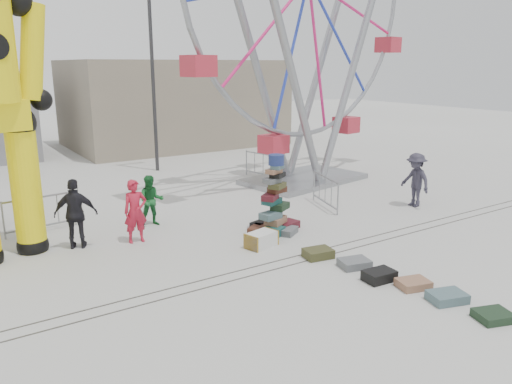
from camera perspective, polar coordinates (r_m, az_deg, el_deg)
ground at (r=11.18m, az=0.11°, el=-10.87°), size 90.00×90.00×0.00m
track_line_near at (r=11.64m, az=-1.53°, el=-9.79°), size 40.00×0.04×0.01m
track_line_far at (r=11.95m, az=-2.55°, el=-9.12°), size 40.00×0.04×0.01m
building_right at (r=31.18m, az=-9.46°, el=10.03°), size 12.00×8.00×5.00m
lamp_post_right at (r=23.13m, az=-11.52°, el=13.40°), size 1.41×0.25×8.00m
suitcase_tower at (r=14.54m, az=2.10°, el=-2.11°), size 1.74×1.52×2.29m
ferris_wheel at (r=20.61m, az=5.96°, el=20.33°), size 11.98×3.77×14.06m
steamer_trunk at (r=13.46m, az=0.62°, el=-5.45°), size 0.95×0.68×0.40m
row_case_0 at (r=12.85m, az=7.12°, el=-6.96°), size 0.79×0.63×0.23m
row_case_1 at (r=12.42m, az=11.19°, el=-7.99°), size 0.82×0.69×0.19m
row_case_2 at (r=11.80m, az=13.90°, el=-9.26°), size 0.75×0.53×0.24m
row_case_3 at (r=11.66m, az=17.53°, el=-9.97°), size 0.79×0.67×0.18m
row_case_4 at (r=11.26m, az=21.01°, el=-11.13°), size 0.87×0.72×0.20m
row_case_5 at (r=10.87m, az=25.50°, el=-12.65°), size 0.80×0.72×0.17m
barricade_dummy_c at (r=15.80m, az=-23.41°, el=-2.31°), size 2.00×0.34×1.10m
barricade_wheel_front at (r=17.20m, az=7.92°, el=0.06°), size 0.68×1.94×1.10m
barricade_wheel_back at (r=21.42m, az=0.82°, el=3.04°), size 0.57×1.97×1.10m
pedestrian_red at (r=14.00m, az=-13.62°, el=-2.15°), size 0.67×0.47×1.76m
pedestrian_green at (r=15.37m, az=-11.88°, el=-0.97°), size 0.91×0.80×1.55m
pedestrian_black at (r=13.98m, az=-19.89°, el=-2.37°), size 1.20×0.84×1.89m
pedestrian_grey at (r=17.92m, az=17.76°, el=1.32°), size 0.81×1.27×1.86m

